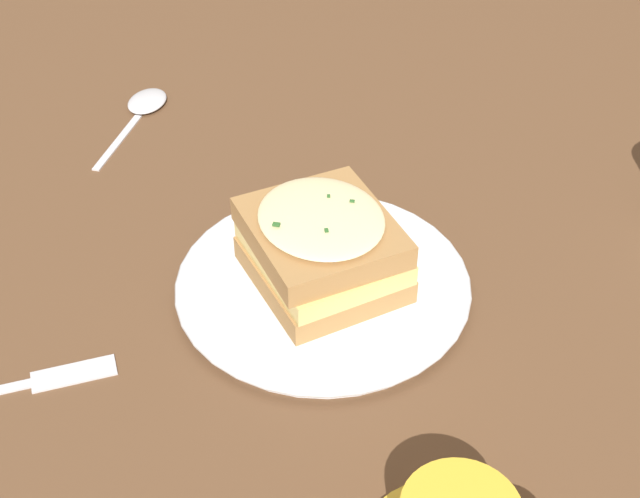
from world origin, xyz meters
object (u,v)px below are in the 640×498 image
dinner_plate (320,282)px  sandwich (319,245)px  spoon (142,106)px  fork (28,382)px

dinner_plate → sandwich: bearing=-166.7°
spoon → sandwich: bearing=-41.6°
dinner_plate → fork: size_ratio=1.49×
sandwich → spoon: bearing=121.8°
spoon → fork: bearing=-78.9°
sandwich → fork: (-0.23, -0.10, -0.05)m
sandwich → fork: size_ratio=0.94×
sandwich → dinner_plate: bearing=13.3°
dinner_plate → fork: bearing=-156.6°
dinner_plate → fork: dinner_plate is taller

